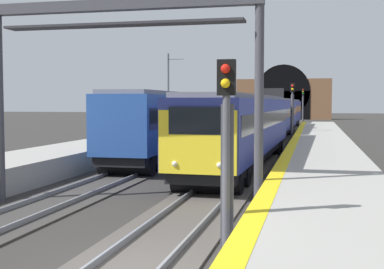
% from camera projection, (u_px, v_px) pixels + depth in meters
% --- Properties ---
extents(platform_right, '(112.00, 3.75, 1.04)m').
position_uv_depth(platform_right, '(337.00, 260.00, 9.61)').
color(platform_right, '#9E9B93').
rests_on(platform_right, ground_plane).
extents(platform_right_edge_strip, '(112.00, 0.50, 0.01)m').
position_uv_depth(platform_right_edge_strip, '(249.00, 227.00, 9.95)').
color(platform_right_edge_strip, yellow).
rests_on(platform_right_edge_strip, platform_right).
extents(track_main_line, '(160.00, 2.79, 0.21)m').
position_uv_depth(track_main_line, '(128.00, 269.00, 10.57)').
color(track_main_line, '#4C4742').
rests_on(track_main_line, ground_plane).
extents(train_main_approaching, '(61.47, 3.40, 4.68)m').
position_uv_depth(train_main_approaching, '(273.00, 116.00, 47.57)').
color(train_main_approaching, navy).
rests_on(train_main_approaching, ground_plane).
extents(train_adjacent_platform, '(55.62, 3.01, 3.99)m').
position_uv_depth(train_adjacent_platform, '(223.00, 114.00, 49.75)').
color(train_adjacent_platform, '#264C99').
rests_on(train_adjacent_platform, ground_plane).
extents(railway_signal_near, '(0.39, 0.38, 4.31)m').
position_uv_depth(railway_signal_near, '(226.00, 143.00, 11.01)').
color(railway_signal_near, '#4C4C54').
rests_on(railway_signal_near, ground_plane).
extents(railway_signal_mid, '(0.39, 0.38, 5.00)m').
position_uv_depth(railway_signal_mid, '(292.00, 108.00, 43.61)').
color(railway_signal_mid, '#4C4C54').
rests_on(railway_signal_mid, ground_plane).
extents(railway_signal_far, '(0.39, 0.38, 5.62)m').
position_uv_depth(railway_signal_far, '(303.00, 103.00, 83.63)').
color(railway_signal_far, '#4C4C54').
rests_on(railway_signal_far, ground_plane).
extents(overhead_signal_gantry, '(0.70, 9.14, 6.70)m').
position_uv_depth(overhead_signal_gantry, '(121.00, 49.00, 16.72)').
color(overhead_signal_gantry, '#3F3F47').
rests_on(overhead_signal_gantry, ground_plane).
extents(tunnel_portal, '(2.47, 18.76, 10.91)m').
position_uv_depth(tunnel_portal, '(283.00, 99.00, 104.85)').
color(tunnel_portal, brown).
rests_on(tunnel_portal, ground_plane).
extents(catenary_mast_near, '(0.22, 1.78, 8.47)m').
position_uv_depth(catenary_mast_near, '(168.00, 94.00, 54.33)').
color(catenary_mast_near, '#595B60').
rests_on(catenary_mast_near, ground_plane).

